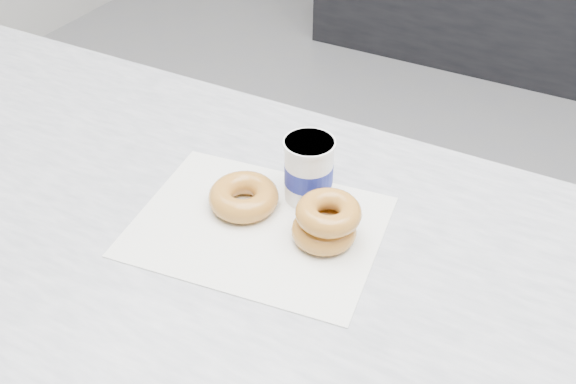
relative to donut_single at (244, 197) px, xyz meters
The scene contains 5 objects.
ground 1.07m from the donut_single, 66.63° to the left, with size 5.00×5.00×0.00m, color gray.
wax_paper 0.05m from the donut_single, 34.97° to the right, with size 0.34×0.26×0.00m, color silver.
donut_single is the anchor object (origin of this frame).
donut_stack 0.13m from the donut_single, ahead, with size 0.12×0.12×0.06m.
coffee_cup 0.10m from the donut_single, 41.48° to the left, with size 0.09×0.09×0.10m.
Camera 1 is at (0.17, -1.10, 1.50)m, focal length 40.00 mm.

